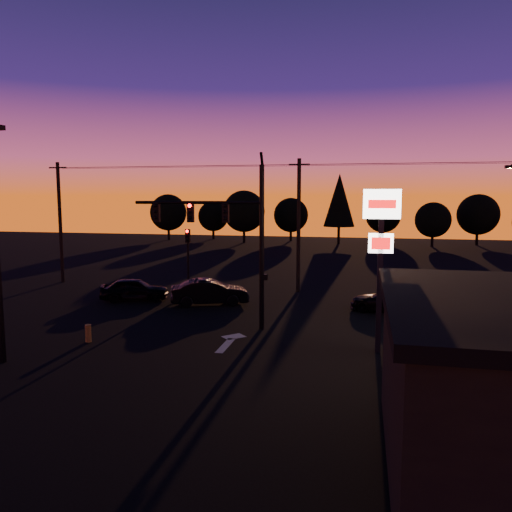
{
  "coord_description": "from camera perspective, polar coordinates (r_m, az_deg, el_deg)",
  "views": [
    {
      "loc": [
        6.29,
        -19.49,
        6.54
      ],
      "look_at": [
        1.0,
        5.0,
        3.5
      ],
      "focal_mm": 35.0,
      "sensor_mm": 36.0,
      "label": 1
    }
  ],
  "objects": [
    {
      "name": "tree_7",
      "position": [
        72.05,
        24.04,
        4.35
      ],
      "size": [
        5.36,
        5.36,
        6.74
      ],
      "color": "black",
      "rests_on": "ground"
    },
    {
      "name": "car_right",
      "position": [
        29.12,
        15.31,
        -4.94
      ],
      "size": [
        5.0,
        3.0,
        1.36
      ],
      "primitive_type": "imported",
      "rotation": [
        0.0,
        0.0,
        -1.82
      ],
      "color": "black",
      "rests_on": "ground"
    },
    {
      "name": "tree_5",
      "position": [
        73.59,
        14.34,
        4.53
      ],
      "size": [
        4.95,
        4.95,
        6.22
      ],
      "color": "black",
      "rests_on": "ground"
    },
    {
      "name": "tree_1",
      "position": [
        75.9,
        -4.91,
        4.55
      ],
      "size": [
        4.54,
        4.54,
        5.71
      ],
      "color": "black",
      "rests_on": "ground"
    },
    {
      "name": "ground",
      "position": [
        21.5,
        -5.53,
        -10.83
      ],
      "size": [
        120.0,
        120.0,
        0.0
      ],
      "primitive_type": "plane",
      "color": "black",
      "rests_on": "ground"
    },
    {
      "name": "utility_pole_0",
      "position": [
        40.28,
        -21.47,
        3.67
      ],
      "size": [
        1.4,
        0.26,
        9.0
      ],
      "color": "black",
      "rests_on": "ground"
    },
    {
      "name": "tree_0",
      "position": [
        75.07,
        -9.99,
        4.92
      ],
      "size": [
        5.36,
        5.36,
        6.74
      ],
      "color": "black",
      "rests_on": "ground"
    },
    {
      "name": "secondary_signal",
      "position": [
        33.17,
        -7.79,
        0.49
      ],
      "size": [
        0.3,
        0.31,
        4.35
      ],
      "color": "black",
      "rests_on": "ground"
    },
    {
      "name": "tree_2",
      "position": [
        69.46,
        -1.38,
        5.13
      ],
      "size": [
        5.77,
        5.78,
        7.26
      ],
      "color": "black",
      "rests_on": "ground"
    },
    {
      "name": "bollard",
      "position": [
        23.84,
        -18.62,
        -8.38
      ],
      "size": [
        0.27,
        0.27,
        0.8
      ],
      "primitive_type": "cylinder",
      "color": "#B17923",
      "rests_on": "ground"
    },
    {
      "name": "car_left",
      "position": [
        32.22,
        -13.71,
        -3.7
      ],
      "size": [
        4.49,
        2.89,
        1.42
      ],
      "primitive_type": "imported",
      "rotation": [
        0.0,
        0.0,
        1.89
      ],
      "color": "black",
      "rests_on": "ground"
    },
    {
      "name": "utility_pole_1",
      "position": [
        33.82,
        4.89,
        3.59
      ],
      "size": [
        1.4,
        0.26,
        9.0
      ],
      "color": "black",
      "rests_on": "ground"
    },
    {
      "name": "pylon_sign",
      "position": [
        21.06,
        14.09,
        2.28
      ],
      "size": [
        1.5,
        0.28,
        6.8
      ],
      "color": "black",
      "rests_on": "ground"
    },
    {
      "name": "tree_4",
      "position": [
        68.57,
        9.5,
        6.31
      ],
      "size": [
        4.18,
        4.18,
        9.5
      ],
      "color": "black",
      "rests_on": "ground"
    },
    {
      "name": "traffic_signal_mast",
      "position": [
        24.39,
        -3.03,
        3.14
      ],
      "size": [
        6.79,
        0.52,
        8.58
      ],
      "color": "black",
      "rests_on": "ground"
    },
    {
      "name": "lane_arrow",
      "position": [
        22.89,
        -3.03,
        -9.68
      ],
      "size": [
        1.2,
        3.1,
        0.01
      ],
      "color": "beige",
      "rests_on": "ground"
    },
    {
      "name": "suv_parked",
      "position": [
        18.66,
        19.95,
        -11.84
      ],
      "size": [
        3.71,
        5.3,
        1.34
      ],
      "primitive_type": "imported",
      "rotation": [
        0.0,
        0.0,
        0.34
      ],
      "color": "black",
      "rests_on": "ground"
    },
    {
      "name": "car_mid",
      "position": [
        30.24,
        -5.32,
        -4.12
      ],
      "size": [
        4.91,
        3.17,
        1.53
      ],
      "primitive_type": "imported",
      "rotation": [
        0.0,
        0.0,
        1.94
      ],
      "color": "black",
      "rests_on": "ground"
    },
    {
      "name": "tree_3",
      "position": [
        72.28,
        4.01,
        4.69
      ],
      "size": [
        4.95,
        4.95,
        6.22
      ],
      "color": "black",
      "rests_on": "ground"
    },
    {
      "name": "power_wires",
      "position": [
        33.82,
        4.96,
        10.33
      ],
      "size": [
        36.0,
        1.22,
        0.07
      ],
      "color": "black",
      "rests_on": "ground"
    },
    {
      "name": "tree_6",
      "position": [
        68.12,
        19.57,
        3.91
      ],
      "size": [
        4.54,
        4.54,
        5.71
      ],
      "color": "black",
      "rests_on": "ground"
    }
  ]
}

